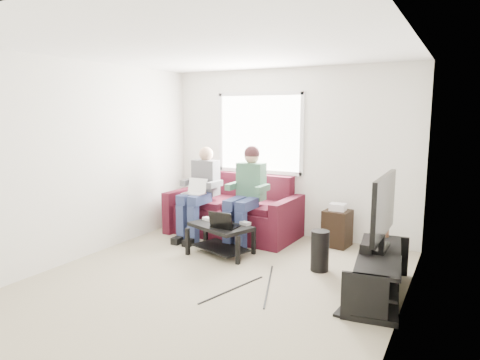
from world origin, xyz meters
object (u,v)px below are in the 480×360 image
tv (383,208)px  subwoofer (320,251)px  sofa (235,213)px  tv_stand (378,276)px  end_table (337,227)px  coffee_table (221,233)px

tv → subwoofer: bearing=158.9°
sofa → subwoofer: 1.92m
tv_stand → end_table: 1.70m
subwoofer → coffee_table: bearing=-177.8°
tv_stand → subwoofer: 0.87m
coffee_table → tv_stand: size_ratio=0.65×
end_table → tv_stand: bearing=-59.8°
tv → end_table: size_ratio=1.75×
tv_stand → end_table: end_table is taller
tv_stand → tv: (-0.00, 0.10, 0.72)m
sofa → tv_stand: size_ratio=1.39×
tv_stand → tv: bearing=91.5°
sofa → tv_stand: 2.79m
sofa → coffee_table: size_ratio=2.12×
subwoofer → sofa: bearing=151.9°
tv_stand → end_table: (-0.86, 1.47, 0.07)m
end_table → sofa: bearing=-174.0°
tv → subwoofer: (-0.77, 0.30, -0.68)m
sofa → subwoofer: sofa is taller
sofa → tv_stand: sofa is taller
tv → end_table: 1.74m
tv → end_table: (-0.85, 1.37, -0.65)m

